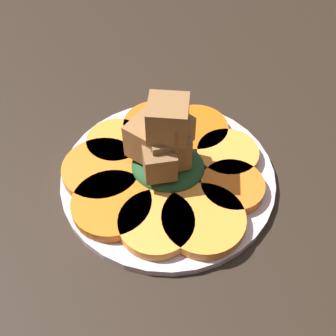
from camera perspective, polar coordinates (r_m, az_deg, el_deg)
name	(u,v)px	position (r cm, az deg, el deg)	size (l,w,h in cm)	color
table_slab	(168,184)	(52.76, 0.00, -2.17)	(120.00, 120.00, 2.00)	black
plate	(168,176)	(51.57, 0.00, -1.13)	(26.01, 26.01, 1.05)	silver
carrot_slice_0	(196,129)	(55.42, 3.86, 5.25)	(8.25, 8.25, 1.31)	#D45E12
carrot_slice_1	(158,126)	(55.70, -1.43, 5.65)	(8.96, 8.96, 1.31)	orange
carrot_slice_2	(116,142)	(54.07, -7.06, 3.48)	(7.43, 7.43, 1.31)	orange
carrot_slice_3	(102,170)	(51.24, -8.95, -0.25)	(9.55, 9.55, 1.31)	orange
carrot_slice_4	(112,204)	(47.94, -7.63, -4.92)	(9.12, 9.12, 1.31)	orange
carrot_slice_5	(156,223)	(46.15, -1.59, -7.50)	(8.41, 8.41, 1.31)	orange
carrot_slice_6	(203,220)	(46.55, 4.82, -6.99)	(9.29, 9.29, 1.31)	orange
carrot_slice_7	(232,187)	(49.59, 8.72, -2.52)	(7.44, 7.44, 1.31)	orange
carrot_slice_8	(228,154)	(52.83, 8.08, 1.90)	(7.66, 7.66, 1.31)	#F99438
center_pile	(165,149)	(47.82, -0.47, 2.58)	(9.56, 8.18, 11.13)	#1E4723
fork	(175,144)	(54.07, 1.02, 3.26)	(17.54, 4.12, 0.40)	silver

